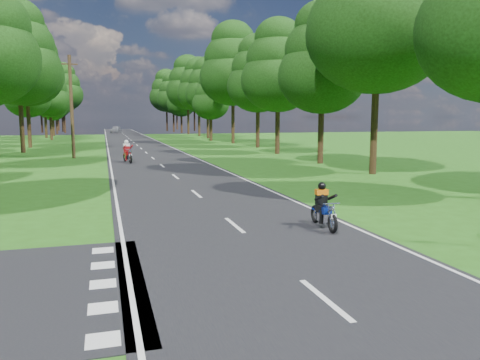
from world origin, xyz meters
name	(u,v)px	position (x,y,z in m)	size (l,w,h in m)	color
ground	(255,243)	(0.00, 0.00, 0.00)	(160.00, 160.00, 0.00)	#255713
main_road	(134,143)	(0.00, 50.00, 0.01)	(7.00, 140.00, 0.02)	black
road_markings	(134,143)	(-0.14, 48.13, 0.02)	(7.40, 140.00, 0.01)	silver
treeline	(138,83)	(1.43, 60.06, 8.25)	(40.00, 115.35, 14.78)	black
telegraph_pole	(72,106)	(-6.00, 28.00, 4.07)	(1.20, 0.26, 8.00)	#382616
rider_near_blue	(324,205)	(2.42, 0.96, 0.69)	(0.53, 1.60, 1.33)	navy
rider_far_red	(127,151)	(-2.09, 22.94, 0.82)	(0.64, 1.93, 1.61)	#A70C11
distant_car	(116,129)	(-1.19, 88.18, 0.73)	(1.69, 4.19, 1.43)	#A9ABB0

